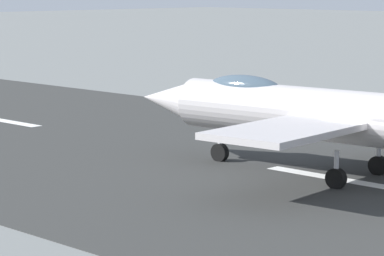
% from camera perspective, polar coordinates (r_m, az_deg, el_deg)
% --- Properties ---
extents(ground_plane, '(400.00, 400.00, 0.00)m').
position_cam_1_polar(ground_plane, '(35.68, 10.55, -3.38)').
color(ground_plane, slate).
extents(runway_strip, '(240.00, 26.00, 0.02)m').
position_cam_1_polar(runway_strip, '(35.66, 10.57, -3.37)').
color(runway_strip, '#303130').
rests_on(runway_strip, ground).
extents(fighter_jet, '(16.93, 13.56, 5.68)m').
position_cam_1_polar(fighter_jet, '(36.65, 7.48, 0.96)').
color(fighter_jet, '#B5AFB1').
rests_on(fighter_jet, ground).
extents(crew_person, '(0.45, 0.63, 1.73)m').
position_cam_1_polar(crew_person, '(55.13, 0.50, 1.90)').
color(crew_person, '#1E2338').
rests_on(crew_person, ground).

